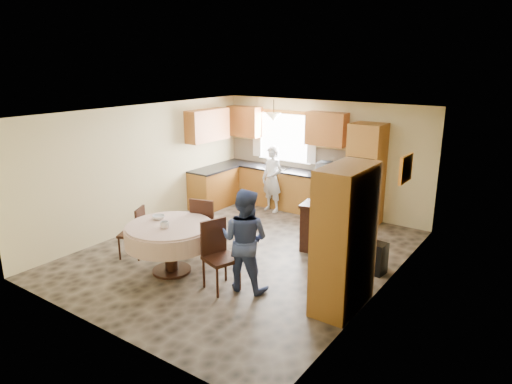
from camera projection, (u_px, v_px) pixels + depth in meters
The scene contains 36 objects.
floor at pixel (244, 253), 8.20m from camera, with size 5.00×6.00×0.01m, color brown.
ceiling at pixel (243, 113), 7.51m from camera, with size 5.00×6.00×0.01m, color white.
wall_back at pixel (323, 157), 10.22m from camera, with size 5.00×0.02×2.50m, color #D2C186.
wall_front at pixel (95, 239), 5.49m from camera, with size 5.00×0.02×2.50m, color #D2C186.
wall_left at pixel (144, 167), 9.23m from camera, with size 0.02×6.00×2.50m, color #D2C186.
wall_right at pixel (384, 212), 6.48m from camera, with size 0.02×6.00×2.50m, color #D2C186.
window at pixel (284, 137), 10.66m from camera, with size 1.40×0.03×1.10m, color white.
curtain_left at pixel (257, 133), 11.02m from camera, with size 0.22×0.02×1.15m, color white.
curtain_right at pixel (312, 138), 10.19m from camera, with size 0.22×0.02×1.15m, color white.
base_cab_back at pixel (283, 189), 10.68m from camera, with size 3.30×0.60×0.88m, color #B77B30.
counter_back at pixel (283, 170), 10.55m from camera, with size 3.30×0.64×0.04m, color black.
base_cab_left at pixel (214, 188), 10.71m from camera, with size 0.60×1.20×0.88m, color #B77B30.
counter_left at pixel (213, 169), 10.58m from camera, with size 0.64×1.20×0.04m, color black.
backsplash at pixel (290, 156), 10.70m from camera, with size 3.30×0.02×0.55m, color beige.
wall_cab_left at pixel (245, 121), 11.04m from camera, with size 0.85×0.33×0.72m, color #B55E2D.
wall_cab_right at pixel (327, 129), 9.83m from camera, with size 0.90×0.33×0.72m, color #B55E2D.
wall_cab_side at pixel (208, 125), 10.38m from camera, with size 0.33×1.20×0.72m, color #B55E2D.
oven_tower at pixel (366, 175), 9.40m from camera, with size 0.66×0.62×2.12m, color #B77B30.
oven_upper at pixel (360, 169), 9.10m from camera, with size 0.56×0.01×0.45m, color black.
oven_lower at pixel (359, 193), 9.23m from camera, with size 0.56×0.01×0.45m, color black.
pendant at pixel (274, 117), 10.14m from camera, with size 0.36×0.36×0.18m, color beige.
sideboard at pixel (333, 231), 8.08m from camera, with size 1.15×0.48×0.82m, color #381B0F.
space_heater at pixel (374, 257), 7.37m from camera, with size 0.38×0.27×0.52m, color black.
cupboard at pixel (345, 239), 6.15m from camera, with size 0.53×1.06×2.02m, color #B77B30.
dining_table at pixel (170, 235), 7.30m from camera, with size 1.42×1.42×0.81m.
chair_left at pixel (135, 230), 7.90m from camera, with size 0.53×0.53×0.91m.
chair_back at pixel (205, 224), 7.95m from camera, with size 0.57×0.57×1.06m.
chair_right at pixel (218, 251), 6.82m from camera, with size 0.58×0.58×1.05m.
framed_picture at pixel (406, 169), 7.12m from camera, with size 0.06×0.53×0.44m.
microwave at pixel (330, 170), 9.80m from camera, with size 0.54×0.37×0.30m, color silver.
person_sink at pixel (272, 179), 10.30m from camera, with size 0.55×0.36×1.50m, color silver.
person_dining at pixel (245, 240), 6.72m from camera, with size 0.76×0.59×1.56m, color #364577.
bowl_sideboard at pixel (323, 206), 8.07m from camera, with size 0.21×0.21×0.05m, color #B2B2B2.
bottle_sideboard at pixel (357, 206), 7.70m from camera, with size 0.10×0.10×0.27m, color silver.
cup_table at pixel (165, 225), 7.08m from camera, with size 0.14×0.14×0.11m, color #B2B2B2.
bowl_table at pixel (159, 217), 7.49m from camera, with size 0.21×0.21×0.06m, color #B2B2B2.
Camera 1 is at (4.52, -6.09, 3.32)m, focal length 32.00 mm.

